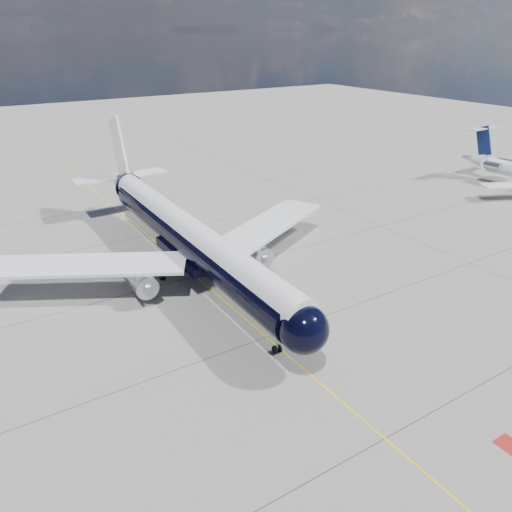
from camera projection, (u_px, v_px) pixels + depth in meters
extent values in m
plane|color=gray|center=(177.00, 261.00, 61.74)|extent=(320.00, 320.00, 0.00)
cube|color=yellow|center=(195.00, 276.00, 57.90)|extent=(0.16, 160.00, 0.01)
cube|color=maroon|center=(509.00, 445.00, 34.38)|extent=(1.60, 1.60, 0.01)
cylinder|color=black|center=(191.00, 240.00, 56.07)|extent=(5.00, 40.76, 4.07)
sphere|color=black|center=(304.00, 329.00, 39.41)|extent=(4.16, 4.16, 4.07)
cone|color=black|center=(122.00, 182.00, 75.39)|extent=(4.24, 7.58, 4.07)
cylinder|color=white|center=(191.00, 232.00, 55.65)|extent=(4.15, 42.88, 3.17)
cube|color=black|center=(306.00, 324.00, 39.00)|extent=(2.60, 1.34, 0.59)
cube|color=white|center=(87.00, 265.00, 52.41)|extent=(20.54, 14.73, 0.34)
cube|color=white|center=(268.00, 225.00, 63.03)|extent=(20.77, 14.02, 0.34)
cube|color=black|center=(192.00, 252.00, 56.69)|extent=(4.74, 10.81, 1.07)
cylinder|color=#AEAEB6|center=(140.00, 280.00, 52.03)|extent=(2.51, 4.98, 2.40)
cylinder|color=#AEAEB6|center=(254.00, 252.00, 58.60)|extent=(2.51, 4.98, 2.40)
sphere|color=gray|center=(147.00, 288.00, 50.28)|extent=(1.20, 1.20, 1.18)
sphere|color=gray|center=(264.00, 258.00, 56.85)|extent=(1.20, 1.20, 1.18)
cube|color=white|center=(138.00, 272.00, 51.86)|extent=(0.31, 3.43, 1.18)
cube|color=white|center=(253.00, 245.00, 58.44)|extent=(0.31, 3.43, 1.18)
cube|color=white|center=(119.00, 146.00, 72.71)|extent=(0.50, 6.80, 9.13)
cube|color=white|center=(121.00, 176.00, 75.03)|extent=(13.99, 3.74, 0.24)
cylinder|color=gray|center=(277.00, 340.00, 43.64)|extent=(0.20, 0.20, 2.25)
cylinder|color=black|center=(275.00, 350.00, 43.93)|extent=(0.21, 0.75, 0.75)
cylinder|color=black|center=(279.00, 348.00, 44.13)|extent=(0.21, 0.75, 0.75)
cylinder|color=gray|center=(159.00, 266.00, 56.97)|extent=(0.28, 0.28, 2.03)
cylinder|color=gray|center=(213.00, 254.00, 60.20)|extent=(0.28, 0.28, 2.03)
cylinder|color=black|center=(162.00, 275.00, 56.86)|extent=(0.51, 1.19, 1.18)
cylinder|color=black|center=(158.00, 271.00, 57.78)|extent=(0.51, 1.19, 1.18)
cylinder|color=black|center=(215.00, 262.00, 60.10)|extent=(0.51, 1.19, 1.18)
cylinder|color=black|center=(211.00, 258.00, 61.02)|extent=(0.51, 1.19, 1.18)
cone|color=white|center=(473.00, 159.00, 96.18)|extent=(2.77, 4.93, 2.62)
cylinder|color=#AEAEB6|center=(493.00, 166.00, 91.13)|extent=(1.55, 3.15, 1.45)
cylinder|color=#AEAEB6|center=(505.00, 163.00, 93.23)|extent=(1.55, 3.15, 1.45)
cube|color=white|center=(494.00, 165.00, 91.38)|extent=(1.02, 1.58, 0.17)
cube|color=white|center=(504.00, 163.00, 92.98)|extent=(1.02, 1.58, 0.17)
cube|color=#091543|center=(484.00, 141.00, 93.59)|extent=(0.37, 4.08, 5.94)
cube|color=white|center=(483.00, 128.00, 93.06)|extent=(7.81, 2.19, 0.16)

